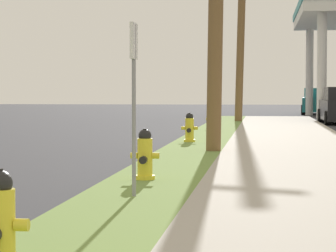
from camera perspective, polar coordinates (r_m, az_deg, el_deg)
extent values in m
cylinder|color=yellow|center=(5.69, -12.19, -7.52)|extent=(0.22, 0.22, 0.60)
cylinder|color=yellow|center=(5.63, -10.64, -7.11)|extent=(0.10, 0.09, 0.09)
cylinder|color=yellow|center=(11.41, -1.69, -3.77)|extent=(0.29, 0.29, 0.06)
cylinder|color=yellow|center=(11.38, -1.70, -2.42)|extent=(0.22, 0.22, 0.60)
sphere|color=black|center=(11.36, -1.70, -0.71)|extent=(0.19, 0.19, 0.19)
cylinder|color=black|center=(11.35, -1.70, -0.30)|extent=(0.06, 0.06, 0.05)
cylinder|color=yellow|center=(11.40, -2.49, -2.17)|extent=(0.10, 0.09, 0.09)
cylinder|color=yellow|center=(11.36, -0.90, -2.18)|extent=(0.10, 0.09, 0.09)
cylinder|color=black|center=(11.22, -1.83, -2.50)|extent=(0.11, 0.12, 0.11)
cylinder|color=yellow|center=(19.80, 1.58, -1.07)|extent=(0.29, 0.29, 0.06)
cylinder|color=yellow|center=(19.79, 1.58, -0.29)|extent=(0.22, 0.22, 0.60)
sphere|color=black|center=(19.78, 1.58, 0.70)|extent=(0.19, 0.19, 0.19)
cylinder|color=black|center=(19.77, 1.59, 0.93)|extent=(0.06, 0.06, 0.05)
cylinder|color=yellow|center=(19.80, 1.12, -0.15)|extent=(0.10, 0.09, 0.09)
cylinder|color=yellow|center=(19.77, 2.05, -0.15)|extent=(0.10, 0.09, 0.09)
cylinder|color=black|center=(19.62, 1.54, -0.32)|extent=(0.11, 0.12, 0.11)
cylinder|color=yellow|center=(26.13, 3.26, -0.19)|extent=(0.29, 0.29, 0.06)
cylinder|color=yellow|center=(26.12, 3.26, 0.41)|extent=(0.22, 0.22, 0.60)
sphere|color=black|center=(26.11, 3.26, 1.15)|extent=(0.19, 0.19, 0.19)
cylinder|color=black|center=(26.11, 3.26, 1.33)|extent=(0.06, 0.06, 0.05)
cylinder|color=yellow|center=(26.13, 2.91, 0.51)|extent=(0.10, 0.09, 0.09)
cylinder|color=yellow|center=(26.11, 3.61, 0.51)|extent=(0.10, 0.09, 0.09)
cylinder|color=black|center=(25.95, 3.24, 0.39)|extent=(0.11, 0.12, 0.11)
cylinder|color=brown|center=(33.66, 5.39, 8.44)|extent=(0.65, 0.51, 9.46)
cylinder|color=gray|center=(9.54, -2.51, 1.13)|extent=(0.05, 0.05, 2.10)
cube|color=white|center=(9.56, -2.52, 6.23)|extent=(0.04, 0.36, 0.44)
cylinder|color=silver|center=(36.34, 11.17, 4.23)|extent=(0.44, 0.44, 4.97)
cylinder|color=silver|center=(45.96, 10.30, 3.88)|extent=(0.44, 0.44, 4.97)
cylinder|color=black|center=(35.85, 11.07, 0.76)|extent=(0.23, 0.60, 0.60)
cylinder|color=black|center=(32.46, 11.58, 0.57)|extent=(0.23, 0.60, 0.60)
cube|color=#197075|center=(48.17, 10.90, 1.56)|extent=(2.11, 4.61, 0.85)
cube|color=#197075|center=(47.94, 10.91, 2.40)|extent=(1.73, 2.13, 0.56)
cylinder|color=black|center=(49.88, 9.90, 1.27)|extent=(0.26, 0.61, 0.60)
cylinder|color=black|center=(49.88, 11.88, 1.25)|extent=(0.26, 0.61, 0.60)
cylinder|color=black|center=(46.48, 9.84, 1.18)|extent=(0.26, 0.61, 0.60)
cylinder|color=black|center=(46.49, 11.96, 1.16)|extent=(0.26, 0.61, 0.60)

